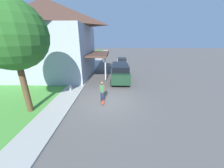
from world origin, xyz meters
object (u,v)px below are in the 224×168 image
Objects in this scene: car_down_street at (122,61)px; skateboarder at (102,91)px; suv_parked at (120,72)px; fire_hydrant at (70,88)px; skateboard at (103,102)px; lawn_tree_near at (12,36)px.

skateboarder is at bearing -98.50° from car_down_street.
fire_hydrant is at bearing -146.25° from suv_parked.
car_down_street is 15.15m from skateboard.
skateboard is at bearing -105.61° from suv_parked.
lawn_tree_near is 9.95m from suv_parked.
skateboard is at bearing -32.68° from fire_hydrant.
lawn_tree_near is at bearing -161.06° from skateboarder.
car_down_street is 14.91m from skateboarder.
skateboard is at bearing -74.30° from skateboarder.
suv_parked is at bearing 72.99° from skateboarder.
skateboarder reaches higher than skateboard.
lawn_tree_near is at bearing -133.40° from suv_parked.
lawn_tree_near is at bearing -114.04° from fire_hydrant.
car_down_street is (0.66, 9.71, -0.43)m from suv_parked.
car_down_street is 2.54× the size of skateboarder.
suv_parked is 5.27m from skateboarder.
skateboarder is at bearing -107.01° from suv_parked.
car_down_street is (6.98, 16.38, -4.24)m from lawn_tree_near.
skateboard is (-1.47, -5.28, -0.99)m from suv_parked.
skateboarder is at bearing 105.70° from skateboard.
car_down_street is 6.57× the size of fire_hydrant.
lawn_tree_near is 8.35× the size of skateboard.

